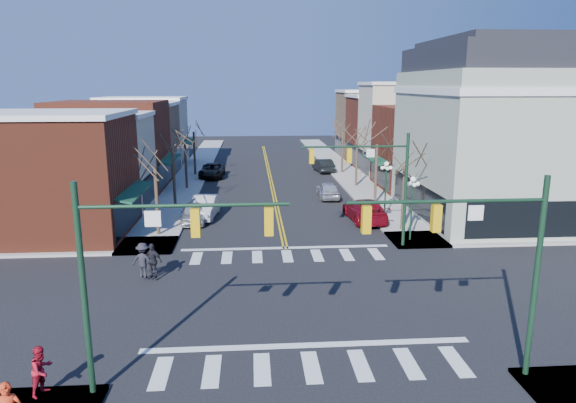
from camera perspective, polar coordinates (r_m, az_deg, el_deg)
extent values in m
plane|color=black|center=(25.11, 0.94, -10.68)|extent=(160.00, 160.00, 0.00)
cube|color=#9E9B93|center=(44.57, -12.67, -0.36)|extent=(3.50, 70.00, 0.15)
cube|color=#9E9B93|center=(45.38, 9.74, 0.01)|extent=(3.50, 70.00, 0.15)
cube|color=maroon|center=(37.67, -25.00, 2.44)|extent=(10.00, 8.50, 8.00)
cube|color=#BAB299|center=(44.94, -21.55, 3.93)|extent=(10.00, 7.00, 7.50)
cube|color=maroon|center=(52.50, -19.05, 5.85)|extent=(10.00, 9.00, 8.50)
cube|color=#8F704E|center=(60.51, -17.07, 6.49)|extent=(10.00, 7.50, 7.80)
cube|color=#BAB299|center=(68.03, -15.66, 7.40)|extent=(10.00, 8.00, 8.20)
cube|color=maroon|center=(52.11, 15.66, 5.75)|extent=(10.00, 8.50, 8.00)
cube|color=#BAB299|center=(59.32, 13.21, 7.67)|extent=(10.00, 7.00, 10.00)
cube|color=maroon|center=(66.55, 11.27, 7.64)|extent=(10.00, 8.00, 8.50)
cube|color=#8F704E|center=(74.25, 9.65, 8.42)|extent=(10.00, 8.00, 9.00)
cube|color=#9EA992|center=(42.03, 22.21, 5.73)|extent=(12.00, 14.00, 11.00)
cube|color=white|center=(41.79, 22.69, 11.31)|extent=(12.25, 14.25, 0.50)
cube|color=black|center=(41.83, 22.97, 14.45)|extent=(11.40, 13.40, 1.80)
cube|color=black|center=(41.89, 23.11, 15.94)|extent=(9.80, 11.80, 0.60)
cylinder|color=#14331E|center=(17.63, -21.73, -9.50)|extent=(0.20, 0.20, 7.20)
cylinder|color=#14331E|center=(16.08, -11.46, -0.45)|extent=(6.50, 0.12, 0.12)
cube|color=gold|center=(16.18, -10.24, -2.33)|extent=(0.28, 0.28, 0.90)
cube|color=gold|center=(16.09, -2.15, -2.21)|extent=(0.28, 0.28, 0.90)
cylinder|color=#14331E|center=(19.30, 25.82, -7.95)|extent=(0.20, 0.20, 7.20)
cylinder|color=#14331E|center=(17.12, 17.27, 0.03)|extent=(6.50, 0.12, 0.12)
cube|color=gold|center=(17.13, 16.13, -1.79)|extent=(0.28, 0.28, 0.90)
cube|color=gold|center=(16.49, 8.69, -1.98)|extent=(0.28, 0.28, 0.90)
cylinder|color=#14331E|center=(32.42, 12.92, 1.09)|extent=(0.20, 0.20, 7.20)
cylinder|color=#14331E|center=(31.17, 7.43, 6.07)|extent=(6.50, 0.12, 0.12)
cube|color=gold|center=(31.18, 6.81, 5.07)|extent=(0.28, 0.28, 0.90)
cube|color=gold|center=(30.83, 2.64, 5.06)|extent=(0.28, 0.28, 0.90)
cylinder|color=#14331E|center=(34.03, 13.54, -1.15)|extent=(0.12, 0.12, 4.00)
sphere|color=white|center=(33.59, 13.73, 2.41)|extent=(0.36, 0.36, 0.36)
cylinder|color=#14331E|center=(40.11, 10.77, 1.09)|extent=(0.12, 0.12, 4.00)
sphere|color=white|center=(39.73, 10.90, 4.12)|extent=(0.36, 0.36, 0.36)
cylinder|color=#382B21|center=(35.35, -14.37, -0.04)|extent=(0.24, 0.24, 4.76)
cylinder|color=#382B21|center=(43.06, -12.55, 2.51)|extent=(0.24, 0.24, 5.04)
cylinder|color=#382B21|center=(50.92, -11.27, 3.86)|extent=(0.24, 0.24, 4.55)
cylinder|color=#382B21|center=(58.76, -10.35, 5.25)|extent=(0.24, 0.24, 4.90)
cylinder|color=#382B21|center=(36.34, 12.69, 0.28)|extent=(0.24, 0.24, 4.62)
cylinder|color=#382B21|center=(43.85, 9.73, 2.91)|extent=(0.24, 0.24, 5.18)
cylinder|color=#382B21|center=(51.58, 7.62, 4.26)|extent=(0.24, 0.24, 4.83)
cylinder|color=#382B21|center=(59.35, 6.07, 5.49)|extent=(0.24, 0.24, 4.97)
imported|color=silver|center=(38.76, -10.45, -1.22)|extent=(1.98, 4.44, 1.48)
imported|color=silver|center=(40.03, -9.25, -0.59)|extent=(2.26, 5.19, 1.66)
imported|color=black|center=(57.33, -8.45, 3.43)|extent=(2.72, 5.59, 1.53)
imported|color=maroon|center=(38.92, 8.54, -0.94)|extent=(2.74, 5.92, 1.67)
imported|color=silver|center=(46.38, 4.45, 1.30)|extent=(1.82, 4.46, 1.52)
imported|color=black|center=(60.44, 3.96, 4.03)|extent=(2.20, 4.85, 1.54)
imported|color=#A81123|center=(19.24, -25.68, -16.54)|extent=(0.92, 1.01, 1.69)
imported|color=black|center=(27.81, -14.85, -6.36)|extent=(1.18, 0.83, 1.86)
imported|color=black|center=(27.91, -15.80, -6.32)|extent=(1.34, 0.94, 1.89)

